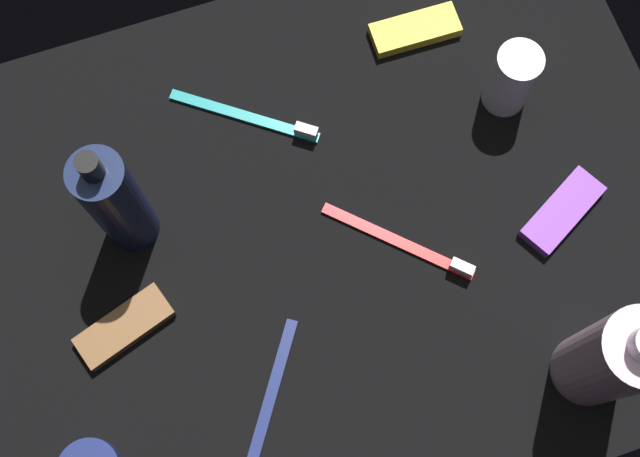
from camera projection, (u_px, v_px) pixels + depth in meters
ground_plane at (320, 238)px, 93.29cm from camera, size 84.00×64.00×1.20cm
lotion_bottle at (116, 202)px, 84.34cm from camera, size 5.55×5.55×20.35cm
bodywash_bottle at (613, 359)px, 80.16cm from camera, size 7.44×7.44×19.25cm
deodorant_stick at (512, 79)px, 93.00cm from camera, size 5.09×5.09×9.31cm
toothbrush_navy at (266, 413)px, 86.70cm from camera, size 11.08×15.58×2.10cm
toothbrush_red at (407, 245)px, 91.81cm from camera, size 13.72×13.43×2.10cm
toothbrush_teal at (253, 118)px, 96.07cm from camera, size 15.16×11.70×2.10cm
snack_bar_yellow at (415, 30)px, 99.09cm from camera, size 10.49×4.24×1.50cm
snack_bar_brown at (124, 327)px, 89.10cm from camera, size 11.13×6.99×1.50cm
snack_bar_purple at (562, 211)px, 92.74cm from camera, size 11.05×8.49×1.50cm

